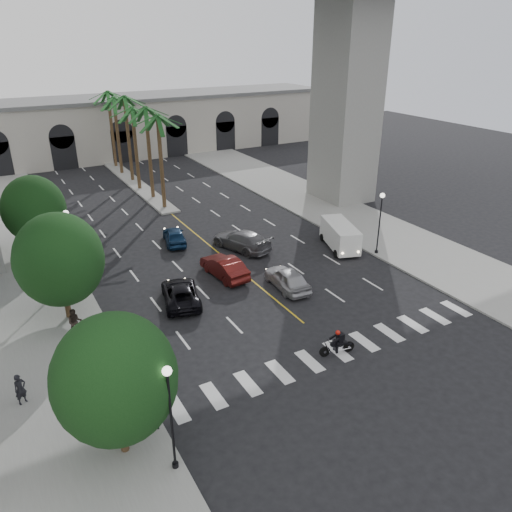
{
  "coord_description": "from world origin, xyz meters",
  "views": [
    {
      "loc": [
        -16.07,
        -20.34,
        17.1
      ],
      "look_at": [
        -1.29,
        6.0,
        3.45
      ],
      "focal_mm": 35.0,
      "sensor_mm": 36.0,
      "label": 1
    }
  ],
  "objects_px": {
    "motorcycle_rider": "(338,343)",
    "car_d": "(241,240)",
    "lamp_post_left_near": "(170,410)",
    "car_b": "(224,267)",
    "pedestrian_b": "(75,322)",
    "lamp_post_left_far": "(70,238)",
    "cargo_van": "(340,235)",
    "car_a": "(287,278)",
    "pedestrian_a": "(20,389)",
    "traffic_signal_near": "(154,388)",
    "traffic_signal_far": "(129,344)",
    "car_e": "(174,236)",
    "car_c": "(181,293)",
    "lamp_post_right": "(380,218)"
  },
  "relations": [
    {
      "from": "car_d",
      "to": "car_b",
      "type": "bearing_deg",
      "value": 29.53
    },
    {
      "from": "cargo_van",
      "to": "car_e",
      "type": "bearing_deg",
      "value": 164.73
    },
    {
      "from": "car_a",
      "to": "pedestrian_b",
      "type": "height_order",
      "value": "pedestrian_b"
    },
    {
      "from": "motorcycle_rider",
      "to": "pedestrian_b",
      "type": "height_order",
      "value": "pedestrian_b"
    },
    {
      "from": "car_d",
      "to": "pedestrian_a",
      "type": "distance_m",
      "value": 22.2
    },
    {
      "from": "lamp_post_left_near",
      "to": "motorcycle_rider",
      "type": "distance_m",
      "value": 11.98
    },
    {
      "from": "traffic_signal_far",
      "to": "car_d",
      "type": "bearing_deg",
      "value": 44.27
    },
    {
      "from": "car_c",
      "to": "car_e",
      "type": "relative_size",
      "value": 1.18
    },
    {
      "from": "car_b",
      "to": "car_c",
      "type": "bearing_deg",
      "value": 20.88
    },
    {
      "from": "traffic_signal_near",
      "to": "pedestrian_a",
      "type": "relative_size",
      "value": 2.2
    },
    {
      "from": "traffic_signal_near",
      "to": "car_c",
      "type": "bearing_deg",
      "value": 63.54
    },
    {
      "from": "pedestrian_a",
      "to": "cargo_van",
      "type": "bearing_deg",
      "value": -8.65
    },
    {
      "from": "lamp_post_left_near",
      "to": "traffic_signal_near",
      "type": "relative_size",
      "value": 1.47
    },
    {
      "from": "car_a",
      "to": "cargo_van",
      "type": "distance_m",
      "value": 8.76
    },
    {
      "from": "lamp_post_right",
      "to": "car_b",
      "type": "relative_size",
      "value": 1.1
    },
    {
      "from": "car_a",
      "to": "car_d",
      "type": "distance_m",
      "value": 7.94
    },
    {
      "from": "motorcycle_rider",
      "to": "car_c",
      "type": "xyz_separation_m",
      "value": [
        -5.7,
        10.1,
        -0.02
      ]
    },
    {
      "from": "car_b",
      "to": "lamp_post_left_far",
      "type": "bearing_deg",
      "value": -33.86
    },
    {
      "from": "traffic_signal_near",
      "to": "traffic_signal_far",
      "type": "xyz_separation_m",
      "value": [
        0.0,
        4.0,
        0.0
      ]
    },
    {
      "from": "car_c",
      "to": "car_d",
      "type": "distance_m",
      "value": 10.03
    },
    {
      "from": "lamp_post_left_near",
      "to": "car_b",
      "type": "relative_size",
      "value": 1.1
    },
    {
      "from": "motorcycle_rider",
      "to": "car_a",
      "type": "relative_size",
      "value": 0.48
    },
    {
      "from": "lamp_post_right",
      "to": "car_c",
      "type": "relative_size",
      "value": 1.07
    },
    {
      "from": "lamp_post_right",
      "to": "car_c",
      "type": "xyz_separation_m",
      "value": [
        -17.27,
        0.42,
        -2.52
      ]
    },
    {
      "from": "pedestrian_a",
      "to": "pedestrian_b",
      "type": "relative_size",
      "value": 0.94
    },
    {
      "from": "cargo_van",
      "to": "pedestrian_b",
      "type": "height_order",
      "value": "cargo_van"
    },
    {
      "from": "lamp_post_left_near",
      "to": "car_c",
      "type": "distance_m",
      "value": 14.73
    },
    {
      "from": "lamp_post_right",
      "to": "pedestrian_b",
      "type": "distance_m",
      "value": 24.5
    },
    {
      "from": "motorcycle_rider",
      "to": "car_c",
      "type": "bearing_deg",
      "value": 130.01
    },
    {
      "from": "pedestrian_a",
      "to": "car_a",
      "type": "bearing_deg",
      "value": -13.09
    },
    {
      "from": "lamp_post_right",
      "to": "car_d",
      "type": "height_order",
      "value": "lamp_post_right"
    },
    {
      "from": "lamp_post_right",
      "to": "car_b",
      "type": "xyz_separation_m",
      "value": [
        -12.9,
        2.53,
        -2.42
      ]
    },
    {
      "from": "lamp_post_left_far",
      "to": "pedestrian_a",
      "type": "bearing_deg",
      "value": -111.04
    },
    {
      "from": "car_b",
      "to": "car_c",
      "type": "relative_size",
      "value": 0.97
    },
    {
      "from": "car_e",
      "to": "cargo_van",
      "type": "height_order",
      "value": "cargo_van"
    },
    {
      "from": "lamp_post_left_near",
      "to": "cargo_van",
      "type": "relative_size",
      "value": 0.97
    },
    {
      "from": "traffic_signal_far",
      "to": "pedestrian_b",
      "type": "distance_m",
      "value": 6.42
    },
    {
      "from": "traffic_signal_near",
      "to": "car_c",
      "type": "height_order",
      "value": "traffic_signal_near"
    },
    {
      "from": "car_e",
      "to": "car_b",
      "type": "bearing_deg",
      "value": 109.63
    },
    {
      "from": "pedestrian_b",
      "to": "lamp_post_left_far",
      "type": "bearing_deg",
      "value": 87.7
    },
    {
      "from": "lamp_post_left_near",
      "to": "car_e",
      "type": "height_order",
      "value": "lamp_post_left_near"
    },
    {
      "from": "lamp_post_left_near",
      "to": "car_b",
      "type": "xyz_separation_m",
      "value": [
        9.9,
        15.53,
        -2.42
      ]
    },
    {
      "from": "traffic_signal_far",
      "to": "car_a",
      "type": "height_order",
      "value": "traffic_signal_far"
    },
    {
      "from": "traffic_signal_near",
      "to": "lamp_post_left_far",
      "type": "bearing_deg",
      "value": 90.31
    },
    {
      "from": "lamp_post_right",
      "to": "car_e",
      "type": "distance_m",
      "value": 17.58
    },
    {
      "from": "motorcycle_rider",
      "to": "car_d",
      "type": "bearing_deg",
      "value": 92.69
    },
    {
      "from": "car_e",
      "to": "traffic_signal_near",
      "type": "bearing_deg",
      "value": 79.83
    },
    {
      "from": "pedestrian_a",
      "to": "lamp_post_left_far",
      "type": "bearing_deg",
      "value": 43.24
    },
    {
      "from": "traffic_signal_near",
      "to": "traffic_signal_far",
      "type": "height_order",
      "value": "same"
    },
    {
      "from": "traffic_signal_near",
      "to": "car_d",
      "type": "distance_m",
      "value": 21.74
    }
  ]
}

